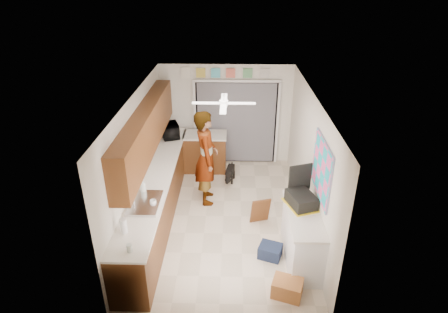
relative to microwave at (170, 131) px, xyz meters
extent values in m
plane|color=beige|center=(1.30, -1.84, -1.09)|extent=(5.00, 5.00, 0.00)
plane|color=white|center=(1.30, -1.84, 1.41)|extent=(5.00, 5.00, 0.00)
plane|color=silver|center=(1.30, 0.66, 0.16)|extent=(3.20, 0.00, 3.20)
plane|color=silver|center=(1.30, -4.34, 0.16)|extent=(3.20, 0.00, 3.20)
plane|color=silver|center=(-0.30, -1.84, 0.16)|extent=(0.00, 5.00, 5.00)
plane|color=silver|center=(2.90, -1.84, 0.16)|extent=(0.00, 5.00, 5.00)
cube|color=brown|center=(0.00, -1.84, -0.64)|extent=(0.60, 4.80, 0.90)
cube|color=white|center=(0.01, -1.84, -0.17)|extent=(0.62, 4.80, 0.04)
cube|color=brown|center=(-0.14, -1.64, 0.71)|extent=(0.32, 4.00, 0.80)
cube|color=silver|center=(0.01, -2.84, -0.14)|extent=(0.50, 0.76, 0.06)
cylinder|color=silver|center=(-0.18, -2.84, -0.04)|extent=(0.03, 0.03, 0.22)
cube|color=brown|center=(0.80, 0.16, -0.64)|extent=(1.00, 0.60, 0.90)
cube|color=white|center=(0.80, 0.16, -0.17)|extent=(1.04, 0.64, 0.04)
cube|color=black|center=(1.55, 0.63, -0.04)|extent=(2.00, 0.06, 2.10)
cube|color=gray|center=(1.55, 0.59, -0.04)|extent=(1.90, 0.03, 2.05)
cube|color=white|center=(0.53, 0.60, -0.04)|extent=(0.06, 0.04, 2.10)
cube|color=white|center=(2.57, 0.60, -0.04)|extent=(0.06, 0.04, 2.10)
cube|color=white|center=(1.55, 0.60, 1.03)|extent=(2.10, 0.04, 0.06)
cube|color=gold|center=(0.70, 0.63, 1.21)|extent=(0.22, 0.02, 0.22)
cube|color=#51C6D8|center=(1.05, 0.63, 1.21)|extent=(0.22, 0.02, 0.22)
cube|color=#DD6552|center=(1.40, 0.63, 1.21)|extent=(0.22, 0.02, 0.22)
cube|color=#5DA26A|center=(1.80, 0.63, 1.21)|extent=(0.22, 0.02, 0.22)
cube|color=beige|center=(2.20, 0.63, 1.21)|extent=(0.22, 0.02, 0.22)
cube|color=silver|center=(0.35, 0.63, 1.21)|extent=(0.22, 0.02, 0.26)
cube|color=white|center=(2.65, -3.04, -0.64)|extent=(0.50, 1.40, 0.90)
cube|color=white|center=(2.64, -3.04, -0.17)|extent=(0.54, 1.44, 0.04)
cube|color=#EC579B|center=(2.88, -2.84, 0.56)|extent=(0.03, 1.15, 0.95)
cube|color=white|center=(1.30, -1.64, 1.23)|extent=(1.14, 1.14, 0.24)
imported|color=black|center=(0.00, 0.00, 0.00)|extent=(0.54, 0.65, 0.31)
imported|color=silver|center=(-0.10, -2.49, -0.01)|extent=(0.12, 0.12, 0.28)
imported|color=white|center=(0.15, -2.85, -0.11)|extent=(0.13, 0.13, 0.09)
cylinder|color=silver|center=(0.05, -4.02, -0.10)|extent=(0.09, 0.09, 0.12)
cylinder|color=white|center=(-0.14, -3.59, -0.04)|extent=(0.14, 0.14, 0.24)
cube|color=black|center=(2.62, -2.80, -0.05)|extent=(0.53, 0.61, 0.22)
cube|color=yellow|center=(2.62, -2.80, -0.16)|extent=(0.61, 0.69, 0.02)
cube|color=black|center=(2.62, -2.51, 0.20)|extent=(0.41, 0.17, 0.50)
cube|color=#B36938|center=(2.32, -3.86, -0.96)|extent=(0.52, 0.45, 0.28)
cube|color=#162038|center=(2.14, -3.00, -0.98)|extent=(0.46, 0.42, 0.23)
cube|color=brown|center=(2.02, -2.03, -0.81)|extent=(0.40, 0.25, 0.56)
imported|color=white|center=(0.93, -1.23, -0.08)|extent=(0.58, 0.79, 2.03)
cube|color=black|center=(1.42, -0.42, -0.89)|extent=(0.31, 0.55, 0.41)
camera|label=1|loc=(1.47, -8.06, 3.37)|focal=30.00mm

